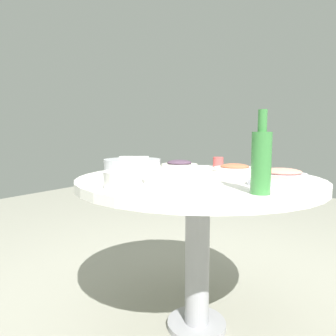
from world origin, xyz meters
The scene contains 11 objects.
ground centered at (0.00, 0.00, 0.00)m, with size 8.00×8.00×0.00m, color gray.
round_dining_table centered at (0.00, 0.00, 0.67)m, with size 1.16×1.16×0.78m.
rice_bowl centered at (-0.13, 0.30, 0.82)m, with size 0.28×0.28×0.09m.
soup_bowl centered at (-0.41, 0.04, 0.81)m, with size 0.26×0.26×0.07m.
dish_tofu_braise centered at (0.30, -0.07, 0.79)m, with size 0.23×0.23×0.04m.
dish_noodles centered at (-0.05, -0.37, 0.79)m, with size 0.20×0.20×0.04m.
dish_eggplant centered at (0.33, 0.31, 0.79)m, with size 0.23×0.23×0.05m.
dish_shrimp centered at (0.23, -0.34, 0.79)m, with size 0.24×0.24×0.04m.
green_bottle centered at (-0.27, -0.38, 0.89)m, with size 0.07×0.07×0.29m.
tea_cup_near centered at (0.48, 0.12, 0.81)m, with size 0.07×0.07×0.06m, color #CB4746.
tea_cup_far centered at (0.12, 0.47, 0.80)m, with size 0.08×0.08×0.06m, color white.
Camera 1 is at (-1.31, -0.70, 0.98)m, focal length 32.86 mm.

